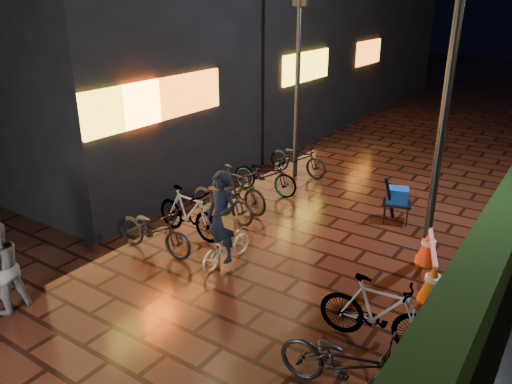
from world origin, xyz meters
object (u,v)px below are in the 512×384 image
Objects in this scene: cyclist at (224,231)px; cart_assembly at (397,197)px; bystander_person at (0,268)px; traffic_barrier at (430,263)px.

cart_assembly is at bearing 61.16° from cyclist.
cyclist is 1.61× the size of cart_assembly.
traffic_barrier is (5.30, 4.67, -0.41)m from bystander_person.
cart_assembly is (3.95, 6.71, -0.18)m from bystander_person.
bystander_person reaches higher than traffic_barrier.
bystander_person is 7.07m from traffic_barrier.
cyclist is (1.97, 3.11, -0.08)m from bystander_person.
cyclist is 3.69m from traffic_barrier.
cyclist reaches higher than cart_assembly.
traffic_barrier is 1.50× the size of cart_assembly.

